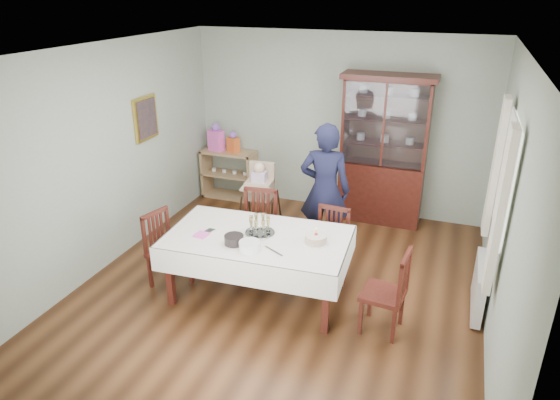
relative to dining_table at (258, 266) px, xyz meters
The scene contains 25 objects.
floor 0.49m from the dining_table, 53.13° to the left, with size 5.00×5.00×0.00m, color #593319.
room_shell 1.54m from the dining_table, 76.57° to the left, with size 5.00×5.00×5.00m.
dining_table is the anchor object (origin of this frame).
china_cabinet 2.78m from the dining_table, 69.52° to the left, with size 1.30×0.48×2.18m.
sideboard 2.97m from the dining_table, 121.74° to the left, with size 0.90×0.38×0.80m.
picture_frame 2.61m from the dining_table, 152.73° to the left, with size 0.04×0.48×0.58m, color gold.
window 2.73m from the dining_table, 12.84° to the left, with size 0.04×1.02×1.22m, color white.
curtain_left 2.58m from the dining_table, ahead, with size 0.07×0.30×1.55m, color silver.
curtain_right 2.83m from the dining_table, 26.47° to the left, with size 0.07×0.30×1.55m, color silver.
radiator 2.41m from the dining_table, 13.15° to the left, with size 0.10×0.80×0.55m, color white.
chair_far_left 0.65m from the dining_table, 113.48° to the left, with size 0.49×0.49×0.99m.
chair_far_right 0.88m from the dining_table, 40.92° to the left, with size 0.43×0.43×0.90m.
chair_end_left 1.08m from the dining_table, behind, with size 0.50×0.50×0.91m.
chair_end_right 1.45m from the dining_table, ahead, with size 0.45×0.45×0.92m.
woman 1.39m from the dining_table, 71.36° to the left, with size 0.64×0.42×1.76m, color black.
high_chair 1.53m from the dining_table, 111.51° to the left, with size 0.52×0.52×1.08m.
champagne_tray 0.44m from the dining_table, 86.36° to the left, with size 0.33×0.33×0.20m.
birthday_cake 0.78m from the dining_table, ahead, with size 0.27×0.27×0.18m.
plate_stack_dark 0.52m from the dining_table, 123.14° to the right, with size 0.21×0.21×0.10m, color black.
plate_stack_white 0.53m from the dining_table, 81.69° to the right, with size 0.23×0.23×0.10m, color white.
napkin_stack 0.73m from the dining_table, 160.41° to the right, with size 0.14×0.14×0.02m, color #F55AC6.
cutlery 0.71m from the dining_table, behind, with size 0.10×0.15×0.01m, color silver, non-canonical shape.
cake_knife 0.55m from the dining_table, 42.47° to the right, with size 0.27×0.02×0.01m, color silver.
gift_bag_pink 3.13m from the dining_table, 125.10° to the left, with size 0.28×0.22×0.45m.
gift_bag_orange 2.96m from the dining_table, 120.19° to the left, with size 0.22×0.20×0.34m.
Camera 1 is at (1.71, -4.72, 3.28)m, focal length 32.00 mm.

